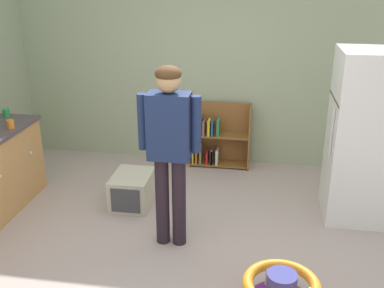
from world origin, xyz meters
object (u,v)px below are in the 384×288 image
Objects in this scene: refrigerator at (366,137)px; bookshelf at (216,139)px; standing_person at (169,141)px; orange_cup at (10,124)px; pet_carrier at (132,190)px; green_cup at (6,113)px.

refrigerator reaches higher than bookshelf.
orange_cup is at bearing 164.71° from standing_person.
bookshelf is 0.49× the size of standing_person.
refrigerator is at bearing 5.22° from orange_cup.
green_cup reaches higher than pet_carrier.
bookshelf is 2.62m from green_cup.
bookshelf is 2.58m from orange_cup.
bookshelf is 1.51m from pet_carrier.
standing_person reaches higher than pet_carrier.
bookshelf is 1.54× the size of pet_carrier.
refrigerator is at bearing 24.26° from standing_person.
refrigerator reaches higher than orange_cup.
standing_person is 1.25m from pet_carrier.
refrigerator is 1.03× the size of standing_person.
standing_person is at bearing -96.61° from bookshelf.
green_cup is (-0.26, 0.37, 0.00)m from orange_cup.
orange_cup and green_cup have the same top height.
green_cup is at bearing -155.32° from bookshelf.
standing_person reaches higher than orange_cup.
standing_person is 18.25× the size of green_cup.
green_cup reaches higher than bookshelf.
refrigerator reaches higher than green_cup.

